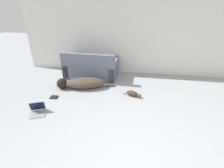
{
  "coord_description": "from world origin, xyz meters",
  "views": [
    {
      "loc": [
        -0.02,
        -1.82,
        2.34
      ],
      "look_at": [
        -0.6,
        1.86,
        0.48
      ],
      "focal_mm": 28.0,
      "sensor_mm": 36.0,
      "label": 1
    }
  ],
  "objects_px": {
    "cat": "(133,94)",
    "dog": "(82,83)",
    "book_black": "(54,97)",
    "laptop_open": "(37,109)",
    "couch": "(91,68)"
  },
  "relations": [
    {
      "from": "cat",
      "to": "dog",
      "type": "bearing_deg",
      "value": -171.08
    },
    {
      "from": "dog",
      "to": "book_black",
      "type": "height_order",
      "value": "dog"
    },
    {
      "from": "book_black",
      "to": "dog",
      "type": "bearing_deg",
      "value": 49.58
    },
    {
      "from": "cat",
      "to": "book_black",
      "type": "bearing_deg",
      "value": -149.88
    },
    {
      "from": "laptop_open",
      "to": "book_black",
      "type": "distance_m",
      "value": 0.68
    },
    {
      "from": "dog",
      "to": "cat",
      "type": "distance_m",
      "value": 1.49
    },
    {
      "from": "couch",
      "to": "book_black",
      "type": "height_order",
      "value": "couch"
    },
    {
      "from": "book_black",
      "to": "cat",
      "type": "bearing_deg",
      "value": 10.98
    },
    {
      "from": "cat",
      "to": "book_black",
      "type": "distance_m",
      "value": 2.06
    },
    {
      "from": "dog",
      "to": "laptop_open",
      "type": "relative_size",
      "value": 3.79
    },
    {
      "from": "dog",
      "to": "laptop_open",
      "type": "height_order",
      "value": "dog"
    },
    {
      "from": "laptop_open",
      "to": "couch",
      "type": "bearing_deg",
      "value": 49.31
    },
    {
      "from": "couch",
      "to": "laptop_open",
      "type": "distance_m",
      "value": 2.26
    },
    {
      "from": "dog",
      "to": "cat",
      "type": "relative_size",
      "value": 3.43
    },
    {
      "from": "couch",
      "to": "laptop_open",
      "type": "relative_size",
      "value": 3.84
    }
  ]
}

